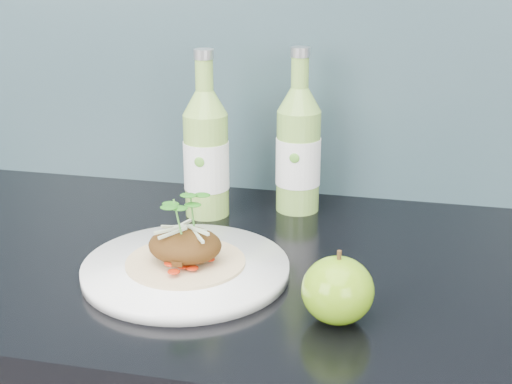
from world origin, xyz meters
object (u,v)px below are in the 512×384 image
at_px(green_apple, 338,290).
at_px(cider_bottle_right, 298,150).
at_px(dinner_plate, 186,269).
at_px(cider_bottle_left, 206,154).

xyz_separation_m(green_apple, cider_bottle_right, (-0.11, 0.34, 0.06)).
distance_m(dinner_plate, green_apple, 0.22).
bearing_deg(cider_bottle_left, cider_bottle_right, 40.41).
height_order(dinner_plate, cider_bottle_right, cider_bottle_right).
bearing_deg(green_apple, cider_bottle_right, 107.05).
bearing_deg(cider_bottle_left, dinner_plate, -61.38).
bearing_deg(cider_bottle_left, green_apple, -31.08).
relative_size(dinner_plate, cider_bottle_right, 1.08).
xyz_separation_m(dinner_plate, cider_bottle_left, (-0.04, 0.22, 0.09)).
xyz_separation_m(dinner_plate, cider_bottle_right, (0.10, 0.27, 0.09)).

